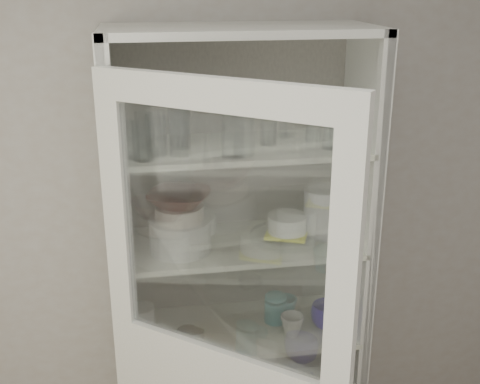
# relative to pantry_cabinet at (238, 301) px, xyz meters

# --- Properties ---
(wall_back) EXTENTS (3.60, 0.02, 2.60)m
(wall_back) POSITION_rel_pantry_cabinet_xyz_m (-0.20, 0.16, 0.36)
(wall_back) COLOR #AEA499
(wall_back) RESTS_ON ground
(pantry_cabinet) EXTENTS (1.00, 0.45, 2.10)m
(pantry_cabinet) POSITION_rel_pantry_cabinet_xyz_m (0.00, 0.00, 0.00)
(pantry_cabinet) COLOR silver
(pantry_cabinet) RESTS_ON floor
(tumbler_0) EXTENTS (0.06, 0.06, 0.13)m
(tumbler_0) POSITION_rel_pantry_cabinet_xyz_m (-0.41, -0.17, 0.79)
(tumbler_0) COLOR silver
(tumbler_0) RESTS_ON shelf_glass
(tumbler_1) EXTENTS (0.08, 0.08, 0.14)m
(tumbler_1) POSITION_rel_pantry_cabinet_xyz_m (-0.37, -0.21, 0.79)
(tumbler_1) COLOR silver
(tumbler_1) RESTS_ON shelf_glass
(tumbler_2) EXTENTS (0.08, 0.08, 0.14)m
(tumbler_2) POSITION_rel_pantry_cabinet_xyz_m (-0.23, -0.17, 0.79)
(tumbler_2) COLOR silver
(tumbler_2) RESTS_ON shelf_glass
(tumbler_3) EXTENTS (0.09, 0.09, 0.16)m
(tumbler_3) POSITION_rel_pantry_cabinet_xyz_m (-0.05, -0.22, 0.80)
(tumbler_3) COLOR silver
(tumbler_3) RESTS_ON shelf_glass
(tumbler_4) EXTENTS (0.09, 0.09, 0.15)m
(tumbler_4) POSITION_rel_pantry_cabinet_xyz_m (-0.01, -0.21, 0.80)
(tumbler_4) COLOR silver
(tumbler_4) RESTS_ON shelf_glass
(tumbler_5) EXTENTS (0.08, 0.08, 0.15)m
(tumbler_5) POSITION_rel_pantry_cabinet_xyz_m (0.41, -0.17, 0.80)
(tumbler_5) COLOR silver
(tumbler_5) RESTS_ON shelf_glass
(tumbler_6) EXTENTS (0.07, 0.07, 0.13)m
(tumbler_6) POSITION_rel_pantry_cabinet_xyz_m (0.32, -0.18, 0.79)
(tumbler_6) COLOR silver
(tumbler_6) RESTS_ON shelf_glass
(tumbler_7) EXTENTS (0.08, 0.08, 0.15)m
(tumbler_7) POSITION_rel_pantry_cabinet_xyz_m (-0.23, -0.07, 0.80)
(tumbler_7) COLOR silver
(tumbler_7) RESTS_ON shelf_glass
(tumbler_8) EXTENTS (0.07, 0.07, 0.14)m
(tumbler_8) POSITION_rel_pantry_cabinet_xyz_m (-0.36, -0.06, 0.79)
(tumbler_8) COLOR silver
(tumbler_8) RESTS_ON shelf_glass
(tumbler_9) EXTENTS (0.08, 0.08, 0.13)m
(tumbler_9) POSITION_rel_pantry_cabinet_xyz_m (-0.23, -0.05, 0.79)
(tumbler_9) COLOR silver
(tumbler_9) RESTS_ON shelf_glass
(tumbler_10) EXTENTS (0.07, 0.07, 0.12)m
(tumbler_10) POSITION_rel_pantry_cabinet_xyz_m (0.11, -0.09, 0.78)
(tumbler_10) COLOR silver
(tumbler_10) RESTS_ON shelf_glass
(tumbler_11) EXTENTS (0.07, 0.07, 0.13)m
(tumbler_11) POSITION_rel_pantry_cabinet_xyz_m (0.29, -0.06, 0.79)
(tumbler_11) COLOR silver
(tumbler_11) RESTS_ON shelf_glass
(goblet_0) EXTENTS (0.07, 0.07, 0.16)m
(goblet_0) POSITION_rel_pantry_cabinet_xyz_m (-0.21, 0.05, 0.80)
(goblet_0) COLOR silver
(goblet_0) RESTS_ON shelf_glass
(goblet_1) EXTENTS (0.08, 0.08, 0.17)m
(goblet_1) POSITION_rel_pantry_cabinet_xyz_m (-0.01, 0.02, 0.81)
(goblet_1) COLOR silver
(goblet_1) RESTS_ON shelf_glass
(goblet_2) EXTENTS (0.08, 0.08, 0.19)m
(goblet_2) POSITION_rel_pantry_cabinet_xyz_m (0.20, 0.03, 0.81)
(goblet_2) COLOR silver
(goblet_2) RESTS_ON shelf_glass
(goblet_3) EXTENTS (0.08, 0.08, 0.18)m
(goblet_3) POSITION_rel_pantry_cabinet_xyz_m (0.41, 0.00, 0.81)
(goblet_3) COLOR silver
(goblet_3) RESTS_ON shelf_glass
(plate_stack_front) EXTENTS (0.24, 0.24, 0.13)m
(plate_stack_front) POSITION_rel_pantry_cabinet_xyz_m (-0.24, -0.12, 0.38)
(plate_stack_front) COLOR white
(plate_stack_front) RESTS_ON shelf_plates
(plate_stack_back) EXTENTS (0.19, 0.19, 0.07)m
(plate_stack_back) POSITION_rel_pantry_cabinet_xyz_m (-0.18, 0.06, 0.36)
(plate_stack_back) COLOR white
(plate_stack_back) RESTS_ON shelf_plates
(cream_bowl) EXTENTS (0.22, 0.22, 0.06)m
(cream_bowl) POSITION_rel_pantry_cabinet_xyz_m (-0.24, -0.12, 0.48)
(cream_bowl) COLOR silver
(cream_bowl) RESTS_ON plate_stack_front
(terracotta_bowl) EXTENTS (0.29, 0.29, 0.06)m
(terracotta_bowl) POSITION_rel_pantry_cabinet_xyz_m (-0.24, -0.12, 0.53)
(terracotta_bowl) COLOR #4C251C
(terracotta_bowl) RESTS_ON cream_bowl
(glass_platter) EXTENTS (0.40, 0.40, 0.02)m
(glass_platter) POSITION_rel_pantry_cabinet_xyz_m (0.19, -0.07, 0.33)
(glass_platter) COLOR silver
(glass_platter) RESTS_ON shelf_plates
(yellow_trivet) EXTENTS (0.21, 0.21, 0.01)m
(yellow_trivet) POSITION_rel_pantry_cabinet_xyz_m (0.19, -0.07, 0.34)
(yellow_trivet) COLOR #FFF333
(yellow_trivet) RESTS_ON glass_platter
(white_ramekin) EXTENTS (0.19, 0.19, 0.07)m
(white_ramekin) POSITION_rel_pantry_cabinet_xyz_m (0.19, -0.07, 0.38)
(white_ramekin) COLOR white
(white_ramekin) RESTS_ON yellow_trivet
(grey_bowl_stack) EXTENTS (0.15, 0.15, 0.20)m
(grey_bowl_stack) POSITION_rel_pantry_cabinet_xyz_m (0.34, -0.07, 0.42)
(grey_bowl_stack) COLOR silver
(grey_bowl_stack) RESTS_ON shelf_plates
(mug_blue) EXTENTS (0.14, 0.14, 0.11)m
(mug_blue) POSITION_rel_pantry_cabinet_xyz_m (0.36, -0.14, -0.03)
(mug_blue) COLOR #241DA3
(mug_blue) RESTS_ON shelf_mugs
(mug_teal) EXTENTS (0.13, 0.13, 0.09)m
(mug_teal) POSITION_rel_pantry_cabinet_xyz_m (0.21, -0.03, -0.03)
(mug_teal) COLOR #1B7482
(mug_teal) RESTS_ON shelf_mugs
(mug_white) EXTENTS (0.12, 0.12, 0.09)m
(mug_white) POSITION_rel_pantry_cabinet_xyz_m (0.20, -0.17, -0.03)
(mug_white) COLOR white
(mug_white) RESTS_ON shelf_mugs
(teal_jar) EXTENTS (0.10, 0.10, 0.12)m
(teal_jar) POSITION_rel_pantry_cabinet_xyz_m (0.16, -0.05, -0.02)
(teal_jar) COLOR #1B7482
(teal_jar) RESTS_ON shelf_mugs
(measuring_cups) EXTENTS (0.09, 0.09, 0.04)m
(measuring_cups) POSITION_rel_pantry_cabinet_xyz_m (-0.23, -0.12, -0.06)
(measuring_cups) COLOR #ACACAC
(measuring_cups) RESTS_ON shelf_mugs
(white_canister) EXTENTS (0.14, 0.14, 0.13)m
(white_canister) POSITION_rel_pantry_cabinet_xyz_m (-0.41, -0.06, -0.02)
(white_canister) COLOR white
(white_canister) RESTS_ON shelf_mugs
(tumbler_12) EXTENTS (0.07, 0.07, 0.15)m
(tumbler_12) POSITION_rel_pantry_cabinet_xyz_m (-0.32, -0.15, 0.80)
(tumbler_12) COLOR silver
(tumbler_12) RESTS_ON shelf_glass
(tumbler_13) EXTENTS (0.06, 0.06, 0.12)m
(tumbler_13) POSITION_rel_pantry_cabinet_xyz_m (0.35, -0.16, 0.78)
(tumbler_13) COLOR silver
(tumbler_13) RESTS_ON shelf_glass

